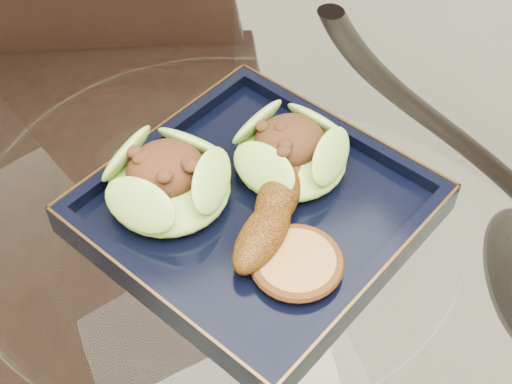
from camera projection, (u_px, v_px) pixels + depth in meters
name	position (u px, v px, depth m)	size (l,w,h in m)	color
dining_table	(225.00, 336.00, 0.78)	(1.13, 1.13, 0.77)	white
dining_chair	(118.00, 189.00, 1.06)	(0.50, 0.50, 0.88)	#331811
navy_plate	(256.00, 213.00, 0.67)	(0.27, 0.27, 0.02)	black
lettuce_wrap_left	(168.00, 183.00, 0.65)	(0.11, 0.11, 0.04)	#76AF32
lettuce_wrap_right	(291.00, 154.00, 0.68)	(0.11, 0.11, 0.04)	#60942B
roasted_plantain	(279.00, 195.00, 0.65)	(0.18, 0.04, 0.03)	#68390B
crumb_patty	(297.00, 264.00, 0.61)	(0.07, 0.07, 0.01)	#A86B38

